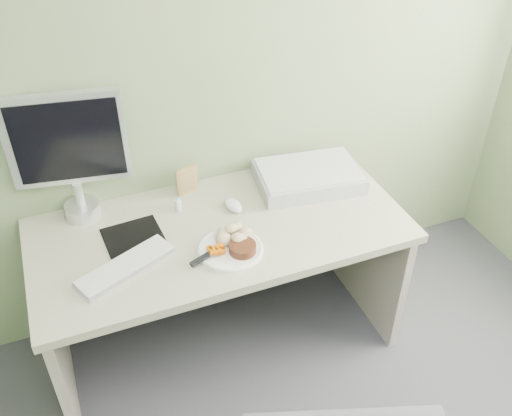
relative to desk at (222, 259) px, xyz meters
name	(u,v)px	position (x,y,z in m)	size (l,w,h in m)	color
wall_back	(185,57)	(0.00, 0.38, 0.80)	(3.50, 3.50, 0.00)	gray
desk	(222,259)	(0.00, 0.00, 0.00)	(1.60, 0.75, 0.73)	#B4B097
plate	(230,250)	(-0.01, -0.16, 0.19)	(0.27, 0.27, 0.01)	white
steak	(243,248)	(0.03, -0.20, 0.21)	(0.11, 0.11, 0.04)	black
potato_pile	(233,232)	(0.02, -0.10, 0.23)	(0.12, 0.09, 0.07)	tan
carrot_heap	(218,250)	(-0.07, -0.17, 0.22)	(0.07, 0.06, 0.05)	#DC6204
steak_knife	(207,255)	(-0.11, -0.18, 0.21)	(0.22, 0.11, 0.02)	silver
mousepad	(133,236)	(-0.36, 0.08, 0.18)	(0.24, 0.21, 0.00)	black
keyboard	(126,266)	(-0.42, -0.11, 0.20)	(0.40, 0.12, 0.02)	white
computer_mouse	(233,205)	(0.10, 0.10, 0.20)	(0.06, 0.11, 0.04)	white
photo_frame	(187,180)	(-0.06, 0.30, 0.25)	(0.11, 0.01, 0.14)	#9D7D49
eyedrop_bottle	(178,204)	(-0.13, 0.18, 0.22)	(0.03, 0.03, 0.08)	white
scanner	(308,177)	(0.49, 0.15, 0.22)	(0.48, 0.32, 0.07)	#B3B4BA
monitor	(69,150)	(-0.53, 0.32, 0.51)	(0.48, 0.16, 0.57)	silver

